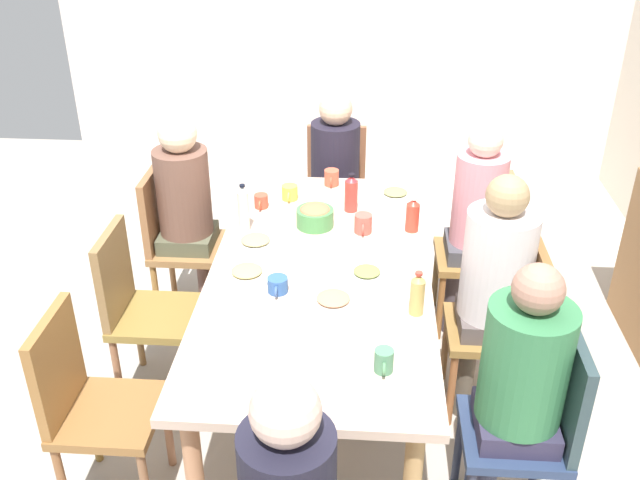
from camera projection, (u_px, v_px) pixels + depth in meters
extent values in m
plane|color=#A59C91|center=(320.00, 393.00, 3.63)|extent=(6.88, 6.88, 0.00)
cube|color=silver|center=(347.00, 16.00, 5.56)|extent=(0.12, 4.57, 2.60)
cube|color=#C6AA96|center=(320.00, 272.00, 3.28)|extent=(2.06, 1.01, 0.04)
cylinder|color=#B3844E|center=(264.00, 242.00, 4.30)|extent=(0.07, 0.07, 0.71)
cylinder|color=tan|center=(398.00, 247.00, 4.25)|extent=(0.07, 0.07, 0.71)
cube|color=olive|center=(335.00, 203.00, 4.58)|extent=(0.40, 0.40, 0.04)
cylinder|color=brown|center=(360.00, 223.00, 4.83)|extent=(0.04, 0.04, 0.43)
cylinder|color=#925D2F|center=(311.00, 221.00, 4.85)|extent=(0.04, 0.04, 0.43)
cylinder|color=olive|center=(359.00, 247.00, 4.53)|extent=(0.04, 0.04, 0.43)
cylinder|color=#925E3A|center=(307.00, 245.00, 4.55)|extent=(0.04, 0.04, 0.43)
cube|color=#8F583C|center=(336.00, 159.00, 4.62)|extent=(0.04, 0.38, 0.45)
cylinder|color=#353852|center=(346.00, 240.00, 4.59)|extent=(0.09, 0.09, 0.45)
cylinder|color=#2D3A48|center=(321.00, 239.00, 4.60)|extent=(0.09, 0.09, 0.45)
cube|color=#273248|center=(335.00, 195.00, 4.55)|extent=(0.30, 0.30, 0.10)
cylinder|color=#211D2B|center=(335.00, 156.00, 4.42)|extent=(0.31, 0.31, 0.43)
sphere|color=beige|center=(336.00, 109.00, 4.27)|extent=(0.20, 0.20, 0.20)
sphere|color=beige|center=(285.00, 411.00, 1.94)|extent=(0.20, 0.20, 0.20)
cube|color=olive|center=(189.00, 248.00, 4.07)|extent=(0.40, 0.40, 0.04)
cylinder|color=#8F6038|center=(172.00, 265.00, 4.34)|extent=(0.04, 0.04, 0.43)
cylinder|color=olive|center=(156.00, 295.00, 4.04)|extent=(0.04, 0.04, 0.43)
cylinder|color=brown|center=(226.00, 267.00, 4.32)|extent=(0.04, 0.04, 0.43)
cylinder|color=olive|center=(215.00, 298.00, 4.02)|extent=(0.04, 0.04, 0.43)
cube|color=#8F5F3B|center=(154.00, 210.00, 3.97)|extent=(0.38, 0.04, 0.45)
cylinder|color=#515645|center=(212.00, 273.00, 4.24)|extent=(0.09, 0.09, 0.45)
cylinder|color=brown|center=(206.00, 287.00, 4.10)|extent=(0.09, 0.09, 0.45)
cube|color=#50523C|center=(188.00, 238.00, 4.04)|extent=(0.30, 0.30, 0.10)
cylinder|color=brown|center=(183.00, 192.00, 3.90)|extent=(0.30, 0.30, 0.49)
sphere|color=beige|center=(177.00, 134.00, 3.73)|extent=(0.21, 0.21, 0.21)
cube|color=brown|center=(110.00, 414.00, 2.87)|extent=(0.40, 0.40, 0.04)
cylinder|color=olive|center=(93.00, 424.00, 3.14)|extent=(0.04, 0.04, 0.43)
cylinder|color=#8D5B3F|center=(168.00, 428.00, 3.11)|extent=(0.04, 0.04, 0.43)
cube|color=olive|center=(56.00, 367.00, 2.77)|extent=(0.38, 0.04, 0.45)
cube|color=navy|center=(513.00, 435.00, 2.77)|extent=(0.40, 0.40, 0.04)
cylinder|color=#2F344A|center=(539.00, 447.00, 3.01)|extent=(0.04, 0.04, 0.43)
cylinder|color=#2A3247|center=(459.00, 443.00, 3.03)|extent=(0.04, 0.04, 0.43)
cube|color=#2E4044|center=(570.00, 391.00, 2.64)|extent=(0.38, 0.04, 0.45)
cylinder|color=#242F4F|center=(478.00, 458.00, 2.95)|extent=(0.09, 0.09, 0.45)
cube|color=#2F2B43|center=(515.00, 423.00, 2.74)|extent=(0.30, 0.30, 0.10)
cylinder|color=#337446|center=(525.00, 364.00, 2.60)|extent=(0.32, 0.32, 0.48)
sphere|color=#A67562|center=(538.00, 289.00, 2.44)|extent=(0.19, 0.19, 0.19)
cube|color=olive|center=(472.00, 258.00, 3.97)|extent=(0.40, 0.40, 0.04)
cylinder|color=olive|center=(502.00, 309.00, 3.92)|extent=(0.04, 0.04, 0.43)
cylinder|color=#915D3C|center=(493.00, 277.00, 4.21)|extent=(0.04, 0.04, 0.43)
cylinder|color=#945D2F|center=(440.00, 307.00, 3.94)|extent=(0.04, 0.04, 0.43)
cylinder|color=olive|center=(436.00, 275.00, 4.24)|extent=(0.04, 0.04, 0.43)
cube|color=#916641|center=(510.00, 222.00, 3.84)|extent=(0.38, 0.04, 0.45)
cylinder|color=#433A3F|center=(452.00, 297.00, 4.01)|extent=(0.09, 0.09, 0.45)
cylinder|color=#3C3C42|center=(449.00, 282.00, 4.15)|extent=(0.09, 0.09, 0.45)
cube|color=#3E3F46|center=(473.00, 248.00, 3.94)|extent=(0.30, 0.30, 0.10)
cylinder|color=pink|center=(479.00, 199.00, 3.79)|extent=(0.28, 0.28, 0.51)
sphere|color=beige|center=(486.00, 141.00, 3.63)|extent=(0.18, 0.18, 0.18)
cube|color=olive|center=(156.00, 317.00, 3.47)|extent=(0.40, 0.40, 0.04)
cylinder|color=brown|center=(138.00, 332.00, 3.74)|extent=(0.04, 0.04, 0.43)
cylinder|color=brown|center=(118.00, 373.00, 3.44)|extent=(0.04, 0.04, 0.43)
cylinder|color=#8E5D37|center=(202.00, 334.00, 3.71)|extent=(0.04, 0.04, 0.43)
cylinder|color=#926031|center=(187.00, 377.00, 3.42)|extent=(0.04, 0.04, 0.43)
cube|color=olive|center=(114.00, 274.00, 3.37)|extent=(0.38, 0.04, 0.45)
cube|color=olive|center=(488.00, 330.00, 3.37)|extent=(0.40, 0.40, 0.04)
cylinder|color=olive|center=(525.00, 392.00, 3.32)|extent=(0.04, 0.04, 0.43)
cylinder|color=brown|center=(513.00, 348.00, 3.61)|extent=(0.04, 0.04, 0.43)
cylinder|color=#965831|center=(452.00, 389.00, 3.34)|extent=(0.04, 0.04, 0.43)
cylinder|color=olive|center=(445.00, 345.00, 3.64)|extent=(0.04, 0.04, 0.43)
cube|color=brown|center=(534.00, 291.00, 3.24)|extent=(0.38, 0.04, 0.45)
cylinder|color=brown|center=(465.00, 376.00, 3.41)|extent=(0.09, 0.09, 0.45)
cylinder|color=brown|center=(461.00, 355.00, 3.55)|extent=(0.09, 0.09, 0.45)
cube|color=#504645|center=(490.00, 320.00, 3.34)|extent=(0.30, 0.30, 0.10)
cylinder|color=silver|center=(498.00, 264.00, 3.19)|extent=(0.32, 0.32, 0.51)
sphere|color=#A1835B|center=(508.00, 196.00, 3.02)|extent=(0.19, 0.19, 0.19)
cylinder|color=white|center=(367.00, 275.00, 3.20)|extent=(0.22, 0.22, 0.01)
ellipsoid|color=olive|center=(367.00, 271.00, 3.19)|extent=(0.12, 0.12, 0.02)
cylinder|color=silver|center=(256.00, 243.00, 3.46)|extent=(0.26, 0.26, 0.01)
ellipsoid|color=tan|center=(255.00, 240.00, 3.45)|extent=(0.14, 0.14, 0.02)
cylinder|color=white|center=(395.00, 195.00, 3.94)|extent=(0.24, 0.24, 0.01)
ellipsoid|color=#889155|center=(395.00, 192.00, 3.93)|extent=(0.13, 0.13, 0.02)
cylinder|color=silver|center=(333.00, 302.00, 3.01)|extent=(0.26, 0.26, 0.01)
ellipsoid|color=tan|center=(333.00, 298.00, 3.00)|extent=(0.14, 0.14, 0.02)
cylinder|color=silver|center=(247.00, 274.00, 3.21)|extent=(0.26, 0.26, 0.01)
ellipsoid|color=tan|center=(247.00, 271.00, 3.20)|extent=(0.14, 0.14, 0.02)
cylinder|color=#458848|center=(315.00, 218.00, 3.61)|extent=(0.19, 0.19, 0.09)
ellipsoid|color=#B06B47|center=(315.00, 210.00, 3.59)|extent=(0.15, 0.15, 0.04)
cylinder|color=#4C835F|center=(384.00, 360.00, 2.61)|extent=(0.07, 0.07, 0.09)
torus|color=#4F8A5B|center=(384.00, 369.00, 2.56)|extent=(0.05, 0.01, 0.05)
cylinder|color=#30599B|center=(278.00, 285.00, 3.08)|extent=(0.09, 0.09, 0.07)
torus|color=#3B5B9A|center=(276.00, 292.00, 3.03)|extent=(0.05, 0.01, 0.05)
cylinder|color=#C8533B|center=(331.00, 178.00, 4.06)|extent=(0.08, 0.08, 0.09)
torus|color=#D24E36|center=(331.00, 181.00, 4.01)|extent=(0.05, 0.01, 0.05)
cylinder|color=#CF4833|center=(261.00, 201.00, 3.81)|extent=(0.07, 0.07, 0.08)
torus|color=#C75334|center=(260.00, 205.00, 3.76)|extent=(0.05, 0.01, 0.05)
cylinder|color=#CE5246|center=(363.00, 224.00, 3.55)|extent=(0.09, 0.09, 0.10)
torus|color=#CF4F42|center=(363.00, 229.00, 3.50)|extent=(0.05, 0.01, 0.05)
cylinder|color=yellow|center=(290.00, 192.00, 3.90)|extent=(0.09, 0.09, 0.08)
torus|color=#DED04F|center=(289.00, 197.00, 3.85)|extent=(0.05, 0.01, 0.05)
cylinder|color=red|center=(351.00, 196.00, 3.75)|extent=(0.07, 0.07, 0.17)
cone|color=red|center=(351.00, 178.00, 3.70)|extent=(0.06, 0.06, 0.03)
cylinder|color=black|center=(352.00, 175.00, 3.69)|extent=(0.03, 0.03, 0.01)
cylinder|color=tan|center=(417.00, 297.00, 2.92)|extent=(0.06, 0.06, 0.16)
cone|color=tan|center=(419.00, 278.00, 2.87)|extent=(0.05, 0.05, 0.03)
cylinder|color=#C43C2F|center=(419.00, 274.00, 2.86)|extent=(0.03, 0.03, 0.01)
cylinder|color=red|center=(412.00, 218.00, 3.56)|extent=(0.07, 0.07, 0.15)
cone|color=red|center=(414.00, 202.00, 3.52)|extent=(0.06, 0.06, 0.03)
cylinder|color=white|center=(414.00, 198.00, 3.51)|extent=(0.03, 0.03, 0.01)
cylinder|color=beige|center=(244.00, 211.00, 3.55)|extent=(0.06, 0.06, 0.21)
cone|color=silver|center=(242.00, 189.00, 3.49)|extent=(0.05, 0.05, 0.03)
cylinder|color=black|center=(242.00, 186.00, 3.48)|extent=(0.03, 0.03, 0.01)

